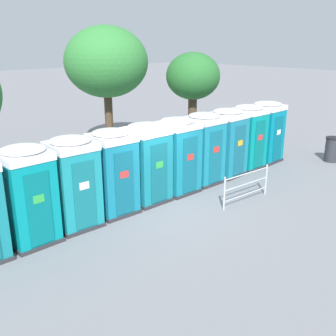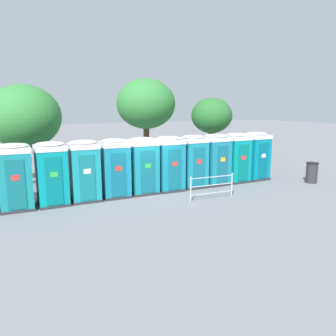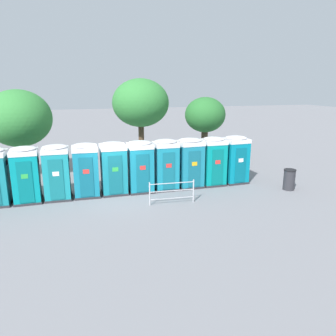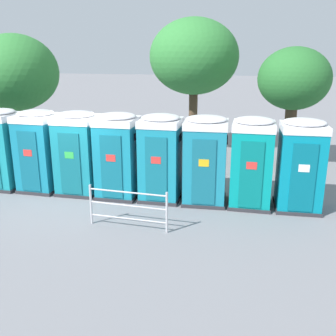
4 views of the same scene
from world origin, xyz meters
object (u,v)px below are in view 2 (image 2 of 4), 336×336
object	(u,v)px
portapotty_1	(15,176)
portapotty_3	(85,170)
street_tree_1	(146,104)
trash_can	(312,173)
portapotty_7	(193,161)
portapotty_9	(236,157)
street_tree_0	(24,117)
street_tree_2	(212,116)
portapotty_5	(143,165)
portapotty_6	(169,163)
portapotty_2	(52,173)
event_barrier	(212,186)
portapotty_4	(115,168)
portapotty_8	(215,159)
portapotty_10	(256,156)

from	to	relation	value
portapotty_1	portapotty_3	bearing A→B (deg)	0.91
street_tree_1	trash_can	bearing A→B (deg)	-53.74
portapotty_7	portapotty_9	bearing A→B (deg)	-0.01
street_tree_0	street_tree_2	size ratio (longest dim) A/B	1.12
portapotty_1	street_tree_0	size ratio (longest dim) A/B	0.51
portapotty_5	portapotty_6	bearing A→B (deg)	-2.32
portapotty_2	event_barrier	bearing A→B (deg)	-19.02
portapotty_7	trash_can	size ratio (longest dim) A/B	2.41
portapotty_1	trash_can	size ratio (longest dim) A/B	2.41
portapotty_7	trash_can	bearing A→B (deg)	-18.34
portapotty_3	portapotty_4	bearing A→B (deg)	0.78
portapotty_5	trash_can	size ratio (longest dim) A/B	2.41
portapotty_7	portapotty_9	distance (m)	2.60
portapotty_6	street_tree_1	size ratio (longest dim) A/B	0.46
portapotty_2	portapotty_4	distance (m)	2.60
portapotty_4	portapotty_1	bearing A→B (deg)	-179.13
portapotty_1	portapotty_8	distance (m)	9.12
portapotty_3	portapotty_2	bearing A→B (deg)	-178.03
trash_can	event_barrier	distance (m)	6.28
street_tree_2	trash_can	world-z (taller)	street_tree_2
portapotty_1	portapotty_9	distance (m)	10.42
portapotty_3	portapotty_5	xyz separation A→B (m)	(2.60, 0.02, -0.00)
portapotty_9	portapotty_10	xyz separation A→B (m)	(1.30, 0.02, -0.00)
portapotty_6	trash_can	size ratio (longest dim) A/B	2.41
portapotty_8	trash_can	world-z (taller)	portapotty_8
trash_can	event_barrier	bearing A→B (deg)	-178.09
trash_can	event_barrier	size ratio (longest dim) A/B	0.51
portapotty_2	portapotty_4	size ratio (longest dim) A/B	1.00
portapotty_10	trash_can	world-z (taller)	portapotty_10
portapotty_10	event_barrier	world-z (taller)	portapotty_10
portapotty_9	portapotty_7	bearing A→B (deg)	179.99
street_tree_1	trash_can	xyz separation A→B (m)	(5.85, -7.97, -3.46)
portapotty_1	event_barrier	xyz separation A→B (m)	(7.47, -2.13, -0.72)
portapotty_3	street_tree_1	bearing A→B (deg)	48.66
portapotty_5	portapotty_9	bearing A→B (deg)	-0.21
portapotty_8	portapotty_10	distance (m)	2.60
portapotty_1	portapotty_3	xyz separation A→B (m)	(2.60, 0.04, 0.00)
portapotty_1	portapotty_6	size ratio (longest dim) A/B	1.00
portapotty_2	trash_can	world-z (taller)	portapotty_2
portapotty_6	portapotty_8	distance (m)	2.60
portapotty_4	street_tree_0	xyz separation A→B (m)	(-3.22, 4.25, 2.09)
portapotty_6	street_tree_1	xyz separation A→B (m)	(1.38, 6.04, 2.71)
portapotty_9	trash_can	distance (m)	3.93
portapotty_3	portapotty_10	bearing A→B (deg)	0.18
portapotty_7	street_tree_1	distance (m)	6.59
portapotty_7	portapotty_6	bearing A→B (deg)	-178.50
portapotty_3	trash_can	size ratio (longest dim) A/B	2.41
street_tree_0	street_tree_2	bearing A→B (deg)	0.78
portapotty_9	portapotty_10	size ratio (longest dim) A/B	1.00
portapotty_7	portapotty_10	bearing A→B (deg)	0.35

